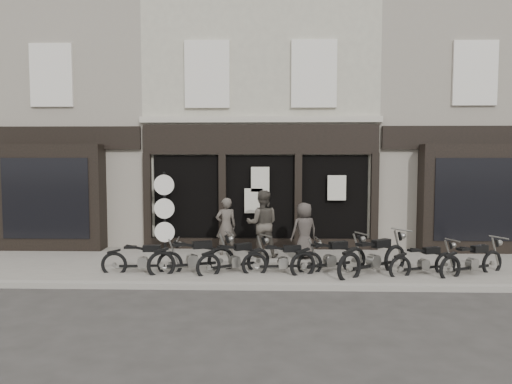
{
  "coord_description": "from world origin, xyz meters",
  "views": [
    {
      "loc": [
        0.35,
        -12.18,
        3.02
      ],
      "look_at": [
        -0.09,
        1.6,
        1.96
      ],
      "focal_mm": 35.0,
      "sensor_mm": 36.0,
      "label": 1
    }
  ],
  "objects_px": {
    "motorcycle_7": "(472,263)",
    "motorcycle_0": "(143,262)",
    "motorcycle_4": "(330,260)",
    "man_left": "(226,226)",
    "motorcycle_1": "(193,260)",
    "man_right": "(304,231)",
    "man_centre": "(262,224)",
    "motorcycle_5": "(374,260)",
    "motorcycle_3": "(283,262)",
    "motorcycle_2": "(235,261)",
    "motorcycle_6": "(424,264)",
    "advert_sign_post": "(165,215)"
  },
  "relations": [
    {
      "from": "motorcycle_3",
      "to": "motorcycle_4",
      "type": "bearing_deg",
      "value": 0.1
    },
    {
      "from": "motorcycle_6",
      "to": "motorcycle_2",
      "type": "bearing_deg",
      "value": 157.81
    },
    {
      "from": "motorcycle_1",
      "to": "advert_sign_post",
      "type": "bearing_deg",
      "value": 94.23
    },
    {
      "from": "advert_sign_post",
      "to": "motorcycle_3",
      "type": "bearing_deg",
      "value": -37.59
    },
    {
      "from": "motorcycle_2",
      "to": "motorcycle_6",
      "type": "xyz_separation_m",
      "value": [
        4.59,
        -0.1,
        -0.02
      ]
    },
    {
      "from": "motorcycle_2",
      "to": "motorcycle_3",
      "type": "height_order",
      "value": "motorcycle_2"
    },
    {
      "from": "motorcycle_2",
      "to": "motorcycle_6",
      "type": "bearing_deg",
      "value": -32.93
    },
    {
      "from": "motorcycle_4",
      "to": "man_left",
      "type": "bearing_deg",
      "value": 118.74
    },
    {
      "from": "motorcycle_2",
      "to": "man_left",
      "type": "bearing_deg",
      "value": 69.49
    },
    {
      "from": "motorcycle_7",
      "to": "motorcycle_0",
      "type": "bearing_deg",
      "value": 153.4
    },
    {
      "from": "motorcycle_1",
      "to": "motorcycle_5",
      "type": "xyz_separation_m",
      "value": [
        4.41,
        -0.06,
        0.03
      ]
    },
    {
      "from": "motorcycle_3",
      "to": "motorcycle_6",
      "type": "xyz_separation_m",
      "value": [
        3.4,
        -0.03,
        -0.01
      ]
    },
    {
      "from": "motorcycle_2",
      "to": "motorcycle_5",
      "type": "relative_size",
      "value": 0.9
    },
    {
      "from": "motorcycle_3",
      "to": "man_centre",
      "type": "height_order",
      "value": "man_centre"
    },
    {
      "from": "motorcycle_1",
      "to": "man_centre",
      "type": "bearing_deg",
      "value": 26.16
    },
    {
      "from": "motorcycle_5",
      "to": "man_left",
      "type": "height_order",
      "value": "man_left"
    },
    {
      "from": "motorcycle_7",
      "to": "motorcycle_4",
      "type": "bearing_deg",
      "value": 150.41
    },
    {
      "from": "motorcycle_6",
      "to": "motorcycle_5",
      "type": "bearing_deg",
      "value": 160.05
    },
    {
      "from": "motorcycle_7",
      "to": "motorcycle_5",
      "type": "bearing_deg",
      "value": 153.65
    },
    {
      "from": "motorcycle_6",
      "to": "advert_sign_post",
      "type": "distance_m",
      "value": 7.38
    },
    {
      "from": "man_centre",
      "to": "man_right",
      "type": "bearing_deg",
      "value": 170.68
    },
    {
      "from": "motorcycle_0",
      "to": "motorcycle_5",
      "type": "relative_size",
      "value": 0.98
    },
    {
      "from": "motorcycle_6",
      "to": "man_centre",
      "type": "distance_m",
      "value": 4.43
    },
    {
      "from": "motorcycle_7",
      "to": "motorcycle_2",
      "type": "bearing_deg",
      "value": 152.16
    },
    {
      "from": "motorcycle_2",
      "to": "advert_sign_post",
      "type": "distance_m",
      "value": 3.47
    },
    {
      "from": "motorcycle_3",
      "to": "advert_sign_post",
      "type": "bearing_deg",
      "value": 137.03
    },
    {
      "from": "motorcycle_4",
      "to": "motorcycle_5",
      "type": "bearing_deg",
      "value": -35.2
    },
    {
      "from": "motorcycle_1",
      "to": "motorcycle_3",
      "type": "xyz_separation_m",
      "value": [
        2.22,
        -0.01,
        -0.04
      ]
    },
    {
      "from": "motorcycle_7",
      "to": "man_centre",
      "type": "distance_m",
      "value": 5.48
    },
    {
      "from": "motorcycle_2",
      "to": "motorcycle_5",
      "type": "distance_m",
      "value": 3.38
    },
    {
      "from": "motorcycle_4",
      "to": "motorcycle_3",
      "type": "bearing_deg",
      "value": 161.4
    },
    {
      "from": "advert_sign_post",
      "to": "motorcycle_2",
      "type": "bearing_deg",
      "value": -48.72
    },
    {
      "from": "motorcycle_0",
      "to": "motorcycle_4",
      "type": "bearing_deg",
      "value": -2.89
    },
    {
      "from": "advert_sign_post",
      "to": "motorcycle_7",
      "type": "bearing_deg",
      "value": -19.01
    },
    {
      "from": "man_left",
      "to": "man_centre",
      "type": "bearing_deg",
      "value": 147.18
    },
    {
      "from": "man_right",
      "to": "advert_sign_post",
      "type": "height_order",
      "value": "advert_sign_post"
    },
    {
      "from": "motorcycle_1",
      "to": "motorcycle_3",
      "type": "distance_m",
      "value": 2.22
    },
    {
      "from": "motorcycle_1",
      "to": "man_right",
      "type": "bearing_deg",
      "value": 8.49
    },
    {
      "from": "motorcycle_6",
      "to": "motorcycle_7",
      "type": "relative_size",
      "value": 0.97
    },
    {
      "from": "motorcycle_0",
      "to": "advert_sign_post",
      "type": "xyz_separation_m",
      "value": [
        -0.03,
        2.63,
        0.83
      ]
    },
    {
      "from": "motorcycle_3",
      "to": "motorcycle_4",
      "type": "relative_size",
      "value": 1.0
    },
    {
      "from": "motorcycle_2",
      "to": "motorcycle_6",
      "type": "relative_size",
      "value": 0.99
    },
    {
      "from": "motorcycle_0",
      "to": "motorcycle_5",
      "type": "bearing_deg",
      "value": -5.21
    },
    {
      "from": "motorcycle_2",
      "to": "motorcycle_5",
      "type": "height_order",
      "value": "motorcycle_5"
    },
    {
      "from": "motorcycle_1",
      "to": "man_right",
      "type": "distance_m",
      "value": 3.32
    },
    {
      "from": "man_centre",
      "to": "man_right",
      "type": "relative_size",
      "value": 1.21
    },
    {
      "from": "motorcycle_2",
      "to": "man_right",
      "type": "height_order",
      "value": "man_right"
    },
    {
      "from": "man_left",
      "to": "advert_sign_post",
      "type": "xyz_separation_m",
      "value": [
        -1.87,
        0.43,
        0.27
      ]
    },
    {
      "from": "man_right",
      "to": "motorcycle_6",
      "type": "bearing_deg",
      "value": 125.07
    },
    {
      "from": "motorcycle_5",
      "to": "man_left",
      "type": "relative_size",
      "value": 1.23
    }
  ]
}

